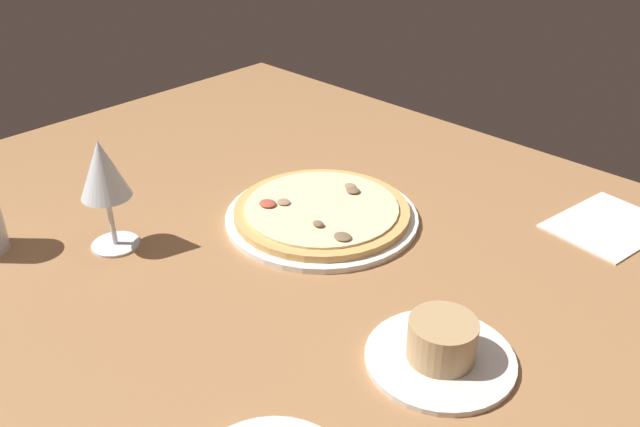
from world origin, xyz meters
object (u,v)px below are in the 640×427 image
object	(u,v)px
wine_glass_far	(103,173)
paper_menu	(608,225)
ramekin_on_saucer	(441,347)
pizza_main	(322,213)

from	to	relation	value
wine_glass_far	paper_menu	world-z (taller)	wine_glass_far
ramekin_on_saucer	paper_menu	world-z (taller)	ramekin_on_saucer
ramekin_on_saucer	paper_menu	bearing A→B (deg)	-91.44
pizza_main	ramekin_on_saucer	distance (cm)	37.09
ramekin_on_saucer	paper_menu	xyz separation A→B (cm)	(-1.14, -45.62, -2.00)
pizza_main	wine_glass_far	size ratio (longest dim) A/B	1.79
ramekin_on_saucer	pizza_main	bearing A→B (deg)	-23.19
pizza_main	paper_menu	size ratio (longest dim) A/B	1.70
pizza_main	wine_glass_far	bearing A→B (deg)	57.79
wine_glass_far	paper_menu	size ratio (longest dim) A/B	0.95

